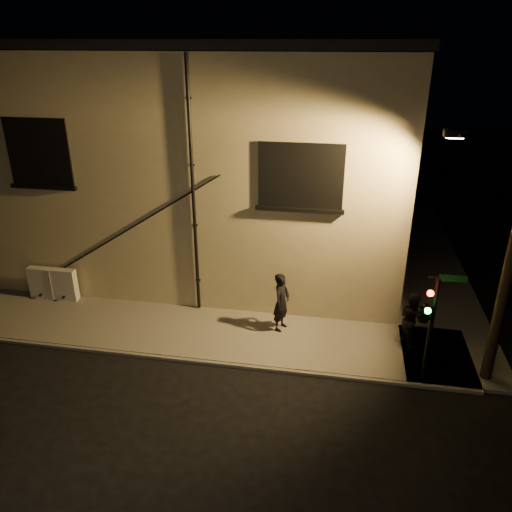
% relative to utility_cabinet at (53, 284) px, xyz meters
% --- Properties ---
extents(ground, '(90.00, 90.00, 0.00)m').
position_rel_utility_cabinet_xyz_m(ground, '(7.16, -2.70, -0.71)').
color(ground, black).
extents(sidewalk, '(21.00, 16.00, 0.12)m').
position_rel_utility_cabinet_xyz_m(sidewalk, '(8.38, 1.69, -0.65)').
color(sidewalk, '#605E57').
rests_on(sidewalk, ground).
extents(building, '(16.20, 12.23, 8.80)m').
position_rel_utility_cabinet_xyz_m(building, '(4.16, 6.29, 3.70)').
color(building, '#BDAF87').
rests_on(building, ground).
extents(utility_cabinet, '(1.79, 0.30, 1.18)m').
position_rel_utility_cabinet_xyz_m(utility_cabinet, '(0.00, 0.00, 0.00)').
color(utility_cabinet, beige).
rests_on(utility_cabinet, sidewalk).
extents(pedestrian_a, '(0.68, 0.83, 1.96)m').
position_rel_utility_cabinet_xyz_m(pedestrian_a, '(8.36, -0.61, 0.39)').
color(pedestrian_a, black).
rests_on(pedestrian_a, sidewalk).
extents(pedestrian_b, '(0.94, 1.03, 1.72)m').
position_rel_utility_cabinet_xyz_m(pedestrian_b, '(12.38, -0.75, 0.27)').
color(pedestrian_b, black).
rests_on(pedestrian_b, sidewalk).
extents(traffic_signal, '(1.19, 1.86, 3.18)m').
position_rel_utility_cabinet_xyz_m(traffic_signal, '(12.42, -2.51, 1.54)').
color(traffic_signal, black).
rests_on(traffic_signal, sidewalk).
extents(streetlamp_pole, '(2.03, 1.39, 7.21)m').
position_rel_utility_cabinet_xyz_m(streetlamp_pole, '(14.24, -2.05, 3.12)').
color(streetlamp_pole, black).
rests_on(streetlamp_pole, ground).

